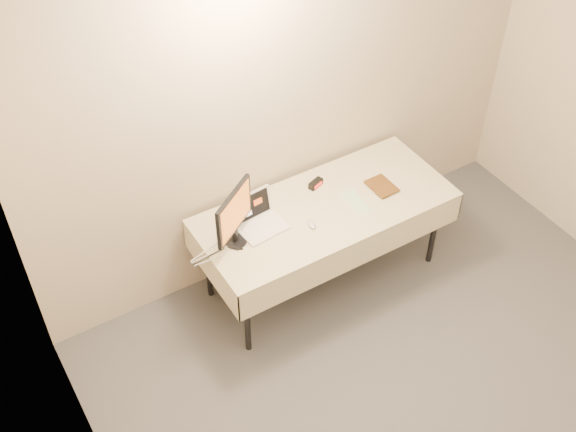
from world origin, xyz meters
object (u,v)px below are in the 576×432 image
table (325,213)px  laptop (258,219)px  monitor (234,214)px  book (374,180)px

table → laptop: bearing=169.6°
table → monitor: bearing=178.0°
table → laptop: laptop is taller
laptop → monitor: bearing=-168.1°
laptop → monitor: (-0.21, -0.07, 0.20)m
monitor → book: bearing=-37.4°
book → table: bearing=172.7°
monitor → book: size_ratio=1.96×
table → monitor: (-0.71, 0.02, 0.32)m
table → laptop: 0.52m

